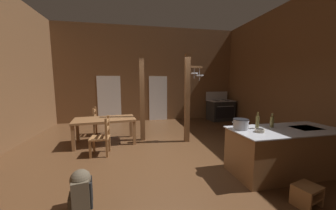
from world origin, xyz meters
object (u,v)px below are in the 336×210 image
(step_stool, at_px, (307,194))
(mixing_bowl_on_counter, at_px, (260,130))
(stove_range, at_px, (220,110))
(kitchen_island, at_px, (284,151))
(dining_table, at_px, (105,121))
(backpack, at_px, (81,189))
(bottle_short_on_counter, at_px, (272,122))
(stockpot_on_counter, at_px, (241,124))
(ladderback_chair_near_window, at_px, (99,122))
(ladderback_chair_by_post, at_px, (102,137))
(bottle_tall_on_counter, at_px, (257,122))

(step_stool, relative_size, mixing_bowl_on_counter, 2.52)
(stove_range, height_order, step_stool, stove_range)
(kitchen_island, relative_size, dining_table, 1.21)
(kitchen_island, relative_size, mixing_bowl_on_counter, 13.11)
(kitchen_island, bearing_deg, backpack, -173.86)
(mixing_bowl_on_counter, bearing_deg, bottle_short_on_counter, 29.24)
(stockpot_on_counter, xyz_separation_m, mixing_bowl_on_counter, (0.23, -0.25, -0.07))
(dining_table, distance_m, ladderback_chair_near_window, 0.97)
(ladderback_chair_by_post, bearing_deg, ladderback_chair_near_window, 101.84)
(dining_table, xyz_separation_m, stockpot_on_counter, (2.86, -2.33, 0.34))
(ladderback_chair_near_window, relative_size, ladderback_chair_by_post, 1.00)
(ladderback_chair_near_window, bearing_deg, stockpot_on_counter, -45.35)
(stove_range, bearing_deg, ladderback_chair_by_post, -145.91)
(stove_range, distance_m, step_stool, 5.97)
(mixing_bowl_on_counter, bearing_deg, dining_table, 140.14)
(backpack, relative_size, stockpot_on_counter, 1.66)
(dining_table, relative_size, bottle_short_on_counter, 6.33)
(dining_table, bearing_deg, ladderback_chair_by_post, -86.61)
(kitchen_island, height_order, ladderback_chair_near_window, ladderback_chair_near_window)
(ladderback_chair_by_post, relative_size, backpack, 1.59)
(bottle_tall_on_counter, bearing_deg, dining_table, 144.15)
(stove_range, height_order, backpack, stove_range)
(kitchen_island, relative_size, backpack, 3.67)
(step_stool, height_order, stockpot_on_counter, stockpot_on_counter)
(stockpot_on_counter, height_order, mixing_bowl_on_counter, stockpot_on_counter)
(dining_table, distance_m, backpack, 2.90)
(kitchen_island, distance_m, stockpot_on_counter, 1.05)
(kitchen_island, bearing_deg, step_stool, -116.71)
(ladderback_chair_by_post, xyz_separation_m, bottle_short_on_counter, (3.51, -1.43, 0.55))
(mixing_bowl_on_counter, bearing_deg, step_stool, -75.95)
(step_stool, xyz_separation_m, mixing_bowl_on_counter, (-0.20, 0.81, 0.74))
(ladderback_chair_by_post, height_order, bottle_short_on_counter, bottle_short_on_counter)
(bottle_tall_on_counter, bearing_deg, stove_range, 70.92)
(backpack, relative_size, bottle_tall_on_counter, 1.83)
(stove_range, relative_size, backpack, 2.21)
(backpack, bearing_deg, stove_range, 47.78)
(dining_table, distance_m, ladderback_chair_by_post, 0.90)
(kitchen_island, relative_size, bottle_tall_on_counter, 6.70)
(ladderback_chair_near_window, distance_m, ladderback_chair_by_post, 1.80)
(backpack, distance_m, stockpot_on_counter, 2.91)
(step_stool, relative_size, ladderback_chair_near_window, 0.44)
(step_stool, distance_m, bottle_tall_on_counter, 1.36)
(step_stool, xyz_separation_m, stockpot_on_counter, (-0.43, 1.06, 0.81))
(step_stool, bearing_deg, mixing_bowl_on_counter, 104.05)
(step_stool, height_order, ladderback_chair_near_window, ladderback_chair_near_window)
(dining_table, bearing_deg, ladderback_chair_near_window, 109.68)
(ladderback_chair_near_window, xyz_separation_m, bottle_short_on_counter, (3.88, -3.20, 0.55))
(ladderback_chair_by_post, bearing_deg, stockpot_on_counter, -27.35)
(dining_table, height_order, backpack, dining_table)
(stove_range, height_order, bottle_short_on_counter, stove_range)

